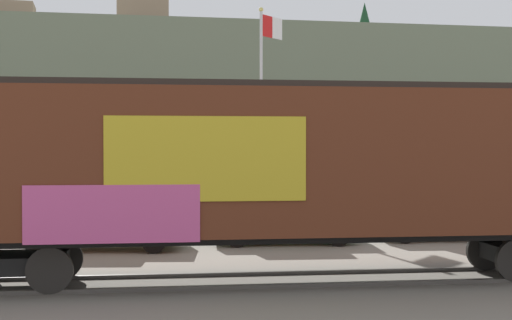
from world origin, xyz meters
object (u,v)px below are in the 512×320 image
object	(u,v)px
parked_car_tan	(99,221)
freight_car	(287,164)
parked_car_green	(282,216)
parked_car_white	(441,212)
flagpole	(265,83)

from	to	relation	value
parked_car_tan	freight_car	bearing A→B (deg)	-51.97
parked_car_green	parked_car_white	bearing A→B (deg)	-0.23
flagpole	parked_car_white	world-z (taller)	flagpole
flagpole	parked_car_white	distance (m)	9.72
freight_car	parked_car_tan	xyz separation A→B (m)	(-4.26, 5.45, -1.72)
flagpole	parked_car_tan	distance (m)	10.96
flagpole	parked_car_white	bearing A→B (deg)	-60.04
freight_car	parked_car_white	world-z (taller)	freight_car
parked_car_tan	parked_car_white	world-z (taller)	parked_car_white
parked_car_green	parked_car_tan	bearing A→B (deg)	-176.45
freight_car	parked_car_white	xyz separation A→B (m)	(6.19, 5.76, -1.65)
parked_car_white	freight_car	bearing A→B (deg)	-137.02
freight_car	parked_car_white	size ratio (longest dim) A/B	3.94
parked_car_white	parked_car_green	bearing A→B (deg)	179.77
flagpole	parked_car_white	size ratio (longest dim) A/B	1.91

